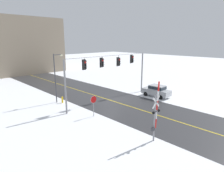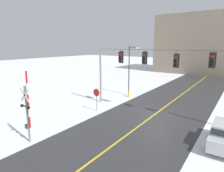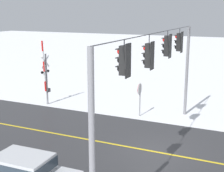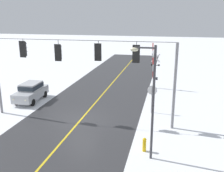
# 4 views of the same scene
# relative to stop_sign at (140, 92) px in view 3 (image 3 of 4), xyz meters

# --- Properties ---
(ground_plane) EXTENTS (160.00, 160.00, 0.00)m
(ground_plane) POSITION_rel_stop_sign_xyz_m (5.30, 2.82, -1.71)
(ground_plane) COLOR white
(signal_span) EXTENTS (14.20, 0.47, 6.22)m
(signal_span) POSITION_rel_stop_sign_xyz_m (5.33, 2.81, 2.72)
(signal_span) COLOR gray
(signal_span) RESTS_ON ground
(stop_sign) EXTENTS (0.80, 0.09, 2.35)m
(stop_sign) POSITION_rel_stop_sign_xyz_m (0.00, 0.00, 0.00)
(stop_sign) COLOR gray
(stop_sign) RESTS_ON ground
(railroad_crossing) EXTENTS (0.98, 0.31, 5.03)m
(railroad_crossing) POSITION_rel_stop_sign_xyz_m (0.27, -7.62, 0.61)
(railroad_crossing) COLOR gray
(railroad_crossing) RESTS_ON ground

